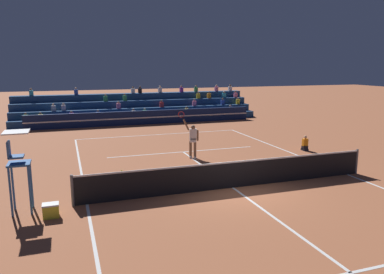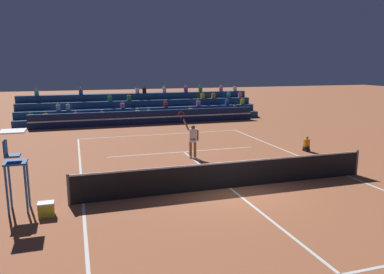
{
  "view_description": "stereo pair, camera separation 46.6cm",
  "coord_description": "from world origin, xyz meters",
  "px_view_note": "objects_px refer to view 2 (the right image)",
  "views": [
    {
      "loc": [
        -6.02,
        -12.68,
        4.73
      ],
      "look_at": [
        0.02,
        4.98,
        1.1
      ],
      "focal_mm": 35.0,
      "sensor_mm": 36.0,
      "label": 1
    },
    {
      "loc": [
        -5.57,
        -12.83,
        4.73
      ],
      "look_at": [
        0.02,
        4.98,
        1.1
      ],
      "focal_mm": 35.0,
      "sensor_mm": 36.0,
      "label": 2
    }
  ],
  "objects_px": {
    "ball_kid_courtside": "(306,145)",
    "tennis_ball": "(121,170)",
    "equipment_cooler": "(46,209)",
    "tennis_player": "(193,139)",
    "umpire_chair": "(14,160)"
  },
  "relations": [
    {
      "from": "umpire_chair",
      "to": "equipment_cooler",
      "type": "height_order",
      "value": "umpire_chair"
    },
    {
      "from": "ball_kid_courtside",
      "to": "equipment_cooler",
      "type": "bearing_deg",
      "value": -157.94
    },
    {
      "from": "ball_kid_courtside",
      "to": "tennis_ball",
      "type": "xyz_separation_m",
      "value": [
        -10.31,
        -0.89,
        -0.3
      ]
    },
    {
      "from": "tennis_ball",
      "to": "ball_kid_courtside",
      "type": "bearing_deg",
      "value": 4.93
    },
    {
      "from": "tennis_ball",
      "to": "equipment_cooler",
      "type": "relative_size",
      "value": 0.14
    },
    {
      "from": "umpire_chair",
      "to": "ball_kid_courtside",
      "type": "relative_size",
      "value": 3.16
    },
    {
      "from": "umpire_chair",
      "to": "ball_kid_courtside",
      "type": "distance_m",
      "value": 14.88
    },
    {
      "from": "ball_kid_courtside",
      "to": "umpire_chair",
      "type": "bearing_deg",
      "value": -162.05
    },
    {
      "from": "tennis_ball",
      "to": "umpire_chair",
      "type": "bearing_deg",
      "value": -135.78
    },
    {
      "from": "ball_kid_courtside",
      "to": "equipment_cooler",
      "type": "xyz_separation_m",
      "value": [
        -13.17,
        -5.34,
        -0.1
      ]
    },
    {
      "from": "umpire_chair",
      "to": "ball_kid_courtside",
      "type": "xyz_separation_m",
      "value": [
        14.09,
        4.56,
        -1.39
      ]
    },
    {
      "from": "tennis_player",
      "to": "equipment_cooler",
      "type": "height_order",
      "value": "tennis_player"
    },
    {
      "from": "equipment_cooler",
      "to": "ball_kid_courtside",
      "type": "bearing_deg",
      "value": 22.06
    },
    {
      "from": "umpire_chair",
      "to": "tennis_player",
      "type": "relative_size",
      "value": 1.08
    },
    {
      "from": "umpire_chair",
      "to": "equipment_cooler",
      "type": "distance_m",
      "value": 1.91
    }
  ]
}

